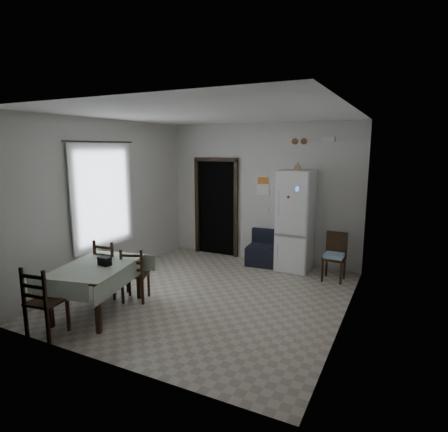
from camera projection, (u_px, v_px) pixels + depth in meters
name	position (u px, v px, depth m)	size (l,w,h in m)	color
ground	(211.00, 295.00, 6.17)	(4.50, 4.50, 0.00)	#B2A692
ceiling	(209.00, 114.00, 5.64)	(4.20, 4.50, 0.02)	white
wall_back	(261.00, 193.00, 7.89)	(4.20, 0.02, 2.90)	silver
wall_front	(107.00, 240.00, 3.92)	(4.20, 0.02, 2.90)	silver
wall_left	(109.00, 200.00, 6.83)	(0.02, 4.50, 2.90)	silver
wall_right	(348.00, 220.00, 4.98)	(0.02, 4.50, 2.90)	silver
doorway	(221.00, 207.00, 8.59)	(1.06, 0.52, 2.22)	black
window_recess	(98.00, 196.00, 6.65)	(0.10, 1.20, 1.60)	silver
curtain	(103.00, 196.00, 6.60)	(0.02, 1.45, 1.85)	white
curtain_rod	(100.00, 142.00, 6.43)	(0.02, 0.02, 1.60)	black
calendar	(263.00, 185.00, 7.82)	(0.28, 0.02, 0.40)	white
calendar_image	(263.00, 181.00, 7.80)	(0.24, 0.01, 0.14)	orange
light_switch	(267.00, 210.00, 7.87)	(0.08, 0.02, 0.12)	beige
vent_left	(295.00, 141.00, 7.37)	(0.12, 0.12, 0.03)	brown
vent_right	(304.00, 141.00, 7.29)	(0.12, 0.12, 0.03)	brown
emergency_light	(328.00, 139.00, 7.06)	(0.25, 0.07, 0.09)	white
fridge	(295.00, 221.00, 7.31)	(0.64, 0.64, 1.98)	white
tan_cone	(297.00, 166.00, 7.05)	(0.20, 0.20, 0.16)	tan
navy_seat	(262.00, 248.00, 7.73)	(0.59, 0.57, 0.72)	black
corner_chair	(334.00, 257.00, 6.79)	(0.38, 0.38, 0.88)	black
dining_table	(98.00, 288.00, 5.50)	(0.91, 1.38, 0.72)	#96A68E
black_bag	(105.00, 261.00, 5.41)	(0.19, 0.11, 0.12)	black
dining_chair_far_left	(111.00, 267.00, 6.12)	(0.41, 0.41, 0.95)	black
dining_chair_far_right	(135.00, 274.00, 5.91)	(0.37, 0.37, 0.87)	black
dining_chair_near_head	(46.00, 300.00, 4.79)	(0.41, 0.41, 0.95)	black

